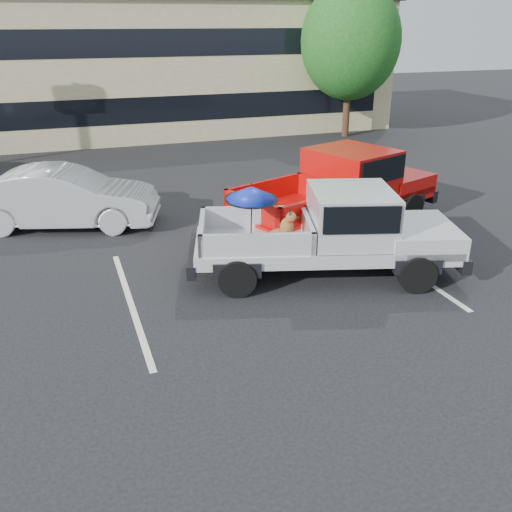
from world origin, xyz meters
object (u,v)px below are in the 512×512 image
(red_pickup, at_px, (346,186))
(tree_back, at_px, (233,33))
(silver_sedan, at_px, (64,198))
(silver_pickup, at_px, (339,228))
(tree_right, at_px, (351,41))

(red_pickup, bearing_deg, tree_back, 60.50)
(red_pickup, relative_size, silver_sedan, 1.37)
(silver_pickup, xyz_separation_m, silver_sedan, (-5.33, 5.17, -0.27))
(silver_sedan, bearing_deg, tree_right, -38.13)
(tree_right, relative_size, silver_pickup, 1.13)
(tree_back, distance_m, silver_pickup, 22.81)
(tree_right, distance_m, silver_pickup, 16.32)
(tree_right, bearing_deg, silver_sedan, -145.42)
(tree_back, bearing_deg, silver_sedan, -120.43)
(silver_pickup, bearing_deg, silver_sedan, 152.41)
(tree_right, relative_size, red_pickup, 1.04)
(tree_right, distance_m, silver_sedan, 16.08)
(red_pickup, height_order, silver_sedan, red_pickup)
(silver_sedan, bearing_deg, red_pickup, -92.08)
(tree_back, height_order, silver_sedan, tree_back)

